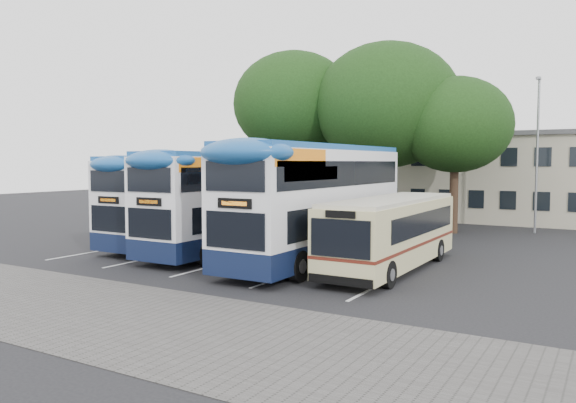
% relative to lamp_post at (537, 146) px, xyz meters
% --- Properties ---
extents(ground, '(120.00, 120.00, 0.00)m').
position_rel_lamp_post_xyz_m(ground, '(-6.00, -19.97, -5.08)').
color(ground, black).
rests_on(ground, ground).
extents(paving_strip, '(40.00, 6.00, 0.01)m').
position_rel_lamp_post_xyz_m(paving_strip, '(-8.00, -24.97, -5.08)').
color(paving_strip, '#595654').
rests_on(paving_strip, ground).
extents(bay_lines, '(14.12, 11.00, 0.01)m').
position_rel_lamp_post_xyz_m(bay_lines, '(-9.75, -14.97, -5.08)').
color(bay_lines, silver).
rests_on(bay_lines, ground).
extents(depot_building, '(32.40, 8.40, 6.20)m').
position_rel_lamp_post_xyz_m(depot_building, '(-6.00, 7.02, -1.93)').
color(depot_building, '#B4AC91').
rests_on(depot_building, ground).
extents(lamp_post, '(0.25, 1.05, 9.06)m').
position_rel_lamp_post_xyz_m(lamp_post, '(0.00, 0.00, 0.00)').
color(lamp_post, gray).
rests_on(lamp_post, ground).
extents(tree_left, '(8.08, 8.08, 11.48)m').
position_rel_lamp_post_xyz_m(tree_left, '(-14.58, -3.03, 2.94)').
color(tree_left, black).
rests_on(tree_left, ground).
extents(tree_mid, '(9.08, 9.08, 11.53)m').
position_rel_lamp_post_xyz_m(tree_mid, '(-8.37, -2.31, 2.58)').
color(tree_mid, black).
rests_on(tree_mid, ground).
extents(tree_right, '(6.55, 6.55, 9.12)m').
position_rel_lamp_post_xyz_m(tree_right, '(-4.15, -2.36, 1.23)').
color(tree_right, black).
rests_on(tree_right, ground).
extents(bus_dd_left, '(2.57, 10.59, 4.41)m').
position_rel_lamp_post_xyz_m(bus_dd_left, '(-14.53, -13.63, -2.65)').
color(bus_dd_left, '#0F1937').
rests_on(bus_dd_left, ground).
extents(bus_dd_mid, '(2.67, 11.01, 4.59)m').
position_rel_lamp_post_xyz_m(bus_dd_mid, '(-11.27, -14.37, -2.56)').
color(bus_dd_mid, '#0F1937').
rests_on(bus_dd_mid, ground).
extents(bus_dd_right, '(2.83, 11.68, 4.87)m').
position_rel_lamp_post_xyz_m(bus_dd_right, '(-6.62, -14.91, -2.40)').
color(bus_dd_right, '#0F1937').
rests_on(bus_dd_right, ground).
extents(bus_single, '(2.38, 9.35, 2.79)m').
position_rel_lamp_post_xyz_m(bus_single, '(-3.37, -14.91, -3.51)').
color(bus_single, '#CEC489').
rests_on(bus_single, ground).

